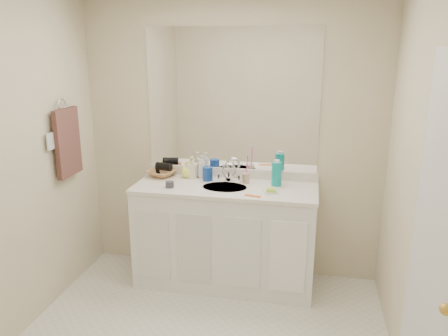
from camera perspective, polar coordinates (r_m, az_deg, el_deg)
wall_back at (r=3.80m, az=0.98°, el=3.48°), size 2.60×0.02×2.40m
wall_front at (r=1.49m, az=-18.70°, el=-17.93°), size 2.60×0.02×2.40m
wall_right at (r=2.56m, az=24.97°, el=-4.11°), size 0.02×2.60×2.40m
vanity_cabinet at (r=3.79m, az=0.15°, el=-8.93°), size 1.50×0.55×0.85m
countertop at (r=3.63m, az=0.16°, el=-2.60°), size 1.52×0.57×0.03m
backsplash at (r=3.86m, az=0.92°, el=-0.64°), size 1.52×0.03×0.08m
sink_basin at (r=3.61m, az=0.10°, el=-2.66°), size 0.37×0.37×0.02m
faucet at (r=3.76m, az=0.64°, el=-0.84°), size 0.02×0.02×0.11m
mirror at (r=3.74m, az=0.99°, el=8.86°), size 1.48×0.01×1.20m
blue_mug at (r=3.76m, az=-2.15°, el=-0.75°), size 0.11×0.11×0.12m
tan_cup at (r=3.70m, az=2.85°, el=-1.34°), size 0.08×0.08×0.08m
toothbrush at (r=3.67m, az=3.03°, el=0.27°), size 0.02×0.04×0.19m
mouthwash_bottle at (r=3.64m, az=6.89°, el=-0.77°), size 0.10×0.10×0.20m
soap_dish at (r=3.47m, az=6.17°, el=-3.19°), size 0.13×0.12×0.01m
green_soap at (r=3.47m, az=6.18°, el=-2.90°), size 0.08×0.06×0.03m
orange_comb at (r=3.39m, az=3.75°, el=-3.66°), size 0.13×0.06×0.01m
dark_jar at (r=3.61m, az=-7.10°, el=-2.15°), size 0.09×0.09×0.05m
soap_bottle_white at (r=3.84m, az=-2.90°, el=0.17°), size 0.10×0.10×0.19m
soap_bottle_cream at (r=3.84m, az=-4.12°, el=0.11°), size 0.10×0.10×0.19m
soap_bottle_yellow at (r=3.86m, az=-4.87°, el=-0.18°), size 0.13×0.13×0.15m
wicker_basket at (r=3.93m, az=-8.10°, el=-0.65°), size 0.30×0.30×0.06m
hair_dryer at (r=3.90m, az=-7.86°, el=0.18°), size 0.15×0.10×0.07m
towel_ring at (r=3.71m, az=-20.43°, el=7.69°), size 0.01×0.11×0.11m
hand_towel at (r=3.75m, az=-19.74°, el=3.16°), size 0.04×0.32×0.55m
switch_plate at (r=3.59m, az=-21.73°, el=3.25°), size 0.01×0.08×0.13m
door at (r=2.37m, az=25.73°, el=-11.10°), size 0.02×0.82×2.00m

